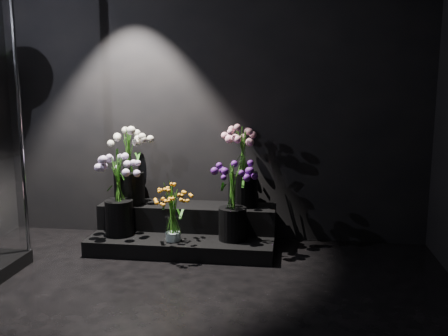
# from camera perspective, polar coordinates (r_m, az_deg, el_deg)

# --- Properties ---
(wall_back) EXTENTS (4.00, 0.00, 4.00)m
(wall_back) POSITION_cam_1_polar(r_m,az_deg,el_deg) (4.66, -1.61, 8.93)
(wall_back) COLOR black
(wall_back) RESTS_ON floor
(display_riser) EXTENTS (1.62, 0.72, 0.36)m
(display_riser) POSITION_cam_1_polar(r_m,az_deg,el_deg) (4.58, -4.41, -7.02)
(display_riser) COLOR black
(display_riser) RESTS_ON floor
(bouquet_orange_bells) EXTENTS (0.31, 0.31, 0.51)m
(bouquet_orange_bells) POSITION_cam_1_polar(r_m,az_deg,el_deg) (4.25, -5.88, -4.94)
(bouquet_orange_bells) COLOR white
(bouquet_orange_bells) RESTS_ON display_riser
(bouquet_lilac) EXTENTS (0.45, 0.45, 0.70)m
(bouquet_lilac) POSITION_cam_1_polar(r_m,az_deg,el_deg) (4.46, -11.98, -2.59)
(bouquet_lilac) COLOR black
(bouquet_lilac) RESTS_ON display_riser
(bouquet_purple) EXTENTS (0.37, 0.37, 0.67)m
(bouquet_purple) POSITION_cam_1_polar(r_m,az_deg,el_deg) (4.23, 0.99, -3.40)
(bouquet_purple) COLOR black
(bouquet_purple) RESTS_ON display_riser
(bouquet_cream_roses) EXTENTS (0.39, 0.39, 0.71)m
(bouquet_cream_roses) POSITION_cam_1_polar(r_m,az_deg,el_deg) (4.65, -10.86, 0.69)
(bouquet_cream_roses) COLOR black
(bouquet_cream_roses) RESTS_ON display_riser
(bouquet_pink_roses) EXTENTS (0.47, 0.47, 0.72)m
(bouquet_pink_roses) POSITION_cam_1_polar(r_m,az_deg,el_deg) (4.48, 2.18, 0.76)
(bouquet_pink_roses) COLOR black
(bouquet_pink_roses) RESTS_ON display_riser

